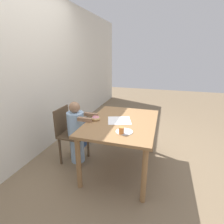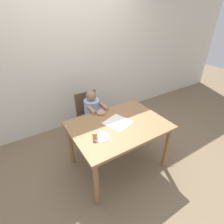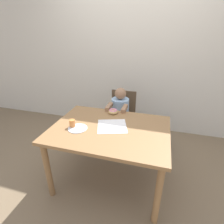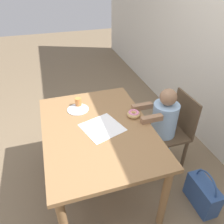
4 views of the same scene
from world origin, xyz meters
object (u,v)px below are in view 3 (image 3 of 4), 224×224
object	(u,v)px
donut	(113,111)
chair	(121,118)
child_figure	(120,119)
handbag	(157,138)
cup	(72,123)

from	to	relation	value
donut	chair	bearing A→B (deg)	88.24
chair	child_figure	world-z (taller)	child_figure
chair	handbag	size ratio (longest dim) A/B	2.07
donut	cup	distance (m)	0.54
chair	child_figure	size ratio (longest dim) A/B	0.89
cup	handbag	bearing A→B (deg)	45.79
chair	donut	size ratio (longest dim) A/B	7.12
donut	child_figure	bearing A→B (deg)	87.65
chair	donut	xyz separation A→B (m)	(-0.01, -0.42, 0.30)
child_figure	handbag	bearing A→B (deg)	15.72
child_figure	handbag	distance (m)	0.65
chair	donut	distance (m)	0.51
child_figure	donut	xyz separation A→B (m)	(-0.01, -0.31, 0.27)
chair	cup	size ratio (longest dim) A/B	10.10
child_figure	handbag	size ratio (longest dim) A/B	2.33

